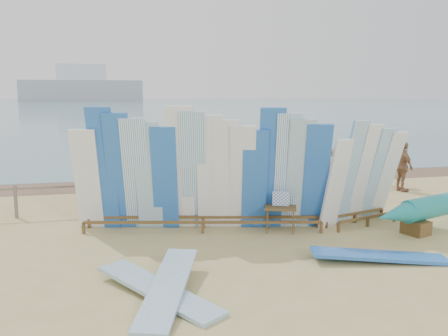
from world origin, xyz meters
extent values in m
plane|color=tan|center=(0.00, 0.00, 0.00)|extent=(160.00, 160.00, 0.00)
cube|color=slate|center=(0.00, 128.00, 0.00)|extent=(320.00, 240.00, 0.02)
cube|color=brown|center=(0.00, 7.20, 0.00)|extent=(40.00, 2.60, 0.01)
cube|color=#999EA3|center=(-12.00, 180.00, 4.02)|extent=(45.00, 8.00, 8.00)
cube|color=silver|center=(-12.00, 180.00, 11.02)|extent=(18.00, 6.00, 6.00)
cube|color=#756658|center=(0.00, 3.00, 0.80)|extent=(12.00, 0.06, 0.06)
cube|color=#756658|center=(-4.00, 3.00, 0.45)|extent=(0.08, 0.08, 0.90)
cube|color=#756658|center=(-2.00, 3.00, 0.45)|extent=(0.08, 0.08, 0.90)
cube|color=#756658|center=(0.00, 3.00, 0.45)|extent=(0.08, 0.08, 0.90)
cube|color=#756658|center=(2.00, 3.00, 0.45)|extent=(0.08, 0.08, 0.90)
cube|color=#756658|center=(4.00, 3.00, 0.45)|extent=(0.08, 0.08, 0.90)
cube|color=#756658|center=(6.00, 3.00, 0.45)|extent=(0.08, 0.08, 0.90)
cube|color=brown|center=(0.62, 0.44, 0.27)|extent=(5.57, 1.34, 0.07)
cube|color=brown|center=(0.73, 0.91, 0.27)|extent=(5.57, 1.34, 0.07)
cube|color=white|center=(-2.04, 1.29, 1.25)|extent=(0.74, 0.80, 2.51)
cube|color=blue|center=(-1.65, 1.21, 1.51)|extent=(0.74, 0.81, 3.03)
cube|color=blue|center=(-1.27, 1.12, 1.45)|extent=(0.76, 0.90, 2.89)
cube|color=white|center=(-0.89, 1.03, 1.39)|extent=(0.76, 0.90, 2.78)
cube|color=#80AFCE|center=(-0.60, 0.96, 1.34)|extent=(0.73, 0.77, 2.69)
cube|color=blue|center=(-0.22, 0.88, 1.28)|extent=(0.74, 0.79, 2.57)
cube|color=white|center=(0.16, 0.79, 1.53)|extent=(0.78, 0.98, 3.05)
cube|color=white|center=(0.46, 0.72, 1.46)|extent=(0.79, 1.01, 2.92)
cube|color=white|center=(0.84, 0.64, 1.42)|extent=(0.75, 0.86, 2.84)
cube|color=white|center=(1.22, 0.55, 1.37)|extent=(0.75, 0.85, 2.73)
cube|color=white|center=(1.60, 0.46, 1.30)|extent=(0.76, 0.91, 2.60)
cube|color=blue|center=(1.89, 0.39, 1.25)|extent=(0.75, 0.84, 2.50)
cube|color=blue|center=(2.27, 0.31, 1.50)|extent=(0.76, 0.91, 3.01)
cube|color=white|center=(2.66, 0.22, 1.44)|extent=(0.77, 0.94, 2.89)
cube|color=#80AFCE|center=(2.95, 0.15, 1.38)|extent=(0.78, 0.98, 2.76)
cube|color=blue|center=(3.33, 0.07, 1.32)|extent=(0.78, 0.99, 2.64)
cube|color=brown|center=(4.77, 0.05, 0.25)|extent=(1.90, 0.64, 0.06)
cube|color=brown|center=(4.64, 0.46, 0.25)|extent=(1.90, 0.64, 0.06)
cube|color=white|center=(3.82, -0.02, 1.13)|extent=(0.69, 0.72, 2.26)
cube|color=white|center=(4.27, 0.12, 1.35)|extent=(0.73, 0.86, 2.70)
cube|color=white|center=(4.72, 0.26, 1.30)|extent=(0.74, 0.88, 2.59)
cube|color=white|center=(5.16, 0.40, 1.24)|extent=(0.75, 0.90, 2.48)
cube|color=white|center=(5.53, 0.51, 1.19)|extent=(0.75, 0.91, 2.37)
cube|color=brown|center=(5.55, -0.80, 0.17)|extent=(0.62, 0.68, 0.33)
cone|color=teal|center=(4.76, -1.08, 0.59)|extent=(1.22, 0.86, 0.52)
cube|color=brown|center=(2.47, 0.13, 0.60)|extent=(0.89, 0.77, 0.04)
cube|color=white|center=(2.47, 0.13, 0.82)|extent=(0.38, 0.17, 0.35)
cube|color=blue|center=(3.71, -2.24, 0.00)|extent=(2.75, 1.21, 0.22)
cube|color=#80AFCE|center=(-0.60, -2.95, 0.00)|extent=(1.39, 2.73, 0.37)
cube|color=#80AFCE|center=(-0.77, -2.88, 0.00)|extent=(1.97, 2.55, 0.23)
cube|color=red|center=(0.51, 4.04, 0.28)|extent=(0.61, 0.58, 0.04)
cube|color=red|center=(0.59, 4.24, 0.53)|extent=(0.51, 0.30, 0.49)
cube|color=red|center=(0.36, 3.84, 0.33)|extent=(0.77, 0.76, 0.05)
cube|color=red|center=(0.20, 4.03, 0.62)|extent=(0.55, 0.49, 0.57)
cube|color=red|center=(1.51, 3.78, 0.52)|extent=(0.48, 0.74, 0.52)
cube|color=red|center=(1.53, 4.06, 0.86)|extent=(0.44, 0.19, 0.33)
imported|color=#8C6042|center=(-0.35, 3.83, 0.81)|extent=(1.03, 0.86, 1.63)
imported|color=beige|center=(1.19, 7.03, 0.78)|extent=(1.39, 1.31, 1.56)
imported|color=#8C6042|center=(8.16, 3.70, 0.86)|extent=(0.44, 1.01, 1.71)
imported|color=tan|center=(8.04, 4.88, 0.81)|extent=(1.00, 1.08, 1.62)
imported|color=beige|center=(5.63, 3.60, 0.79)|extent=(0.66, 0.85, 1.58)
imported|color=tan|center=(3.84, 5.80, 0.94)|extent=(1.24, 0.57, 1.89)
imported|color=#8C6042|center=(2.63, 5.47, 0.92)|extent=(0.76, 0.60, 1.84)
imported|color=tan|center=(-1.09, 6.76, 0.85)|extent=(0.63, 1.16, 1.71)
camera|label=1|loc=(-1.40, -10.36, 3.34)|focal=38.00mm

